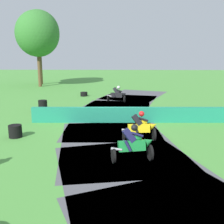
{
  "coord_description": "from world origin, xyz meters",
  "views": [
    {
      "loc": [
        0.54,
        -15.27,
        3.84
      ],
      "look_at": [
        0.09,
        -1.34,
        0.9
      ],
      "focal_mm": 42.81,
      "sensor_mm": 36.0,
      "label": 1
    }
  ],
  "objects_px": {
    "tire_stack_near": "(84,94)",
    "tire_stack_mid_a": "(43,106)",
    "motorcycle_chase_yellow": "(140,127)",
    "tire_stack_mid_b": "(15,131)",
    "motorcycle_lead_black": "(117,94)",
    "motorcycle_trailing_green": "(134,144)"
  },
  "relations": [
    {
      "from": "tire_stack_mid_a",
      "to": "tire_stack_mid_b",
      "type": "xyz_separation_m",
      "value": [
        0.42,
        -6.08,
        -0.1
      ]
    },
    {
      "from": "tire_stack_mid_b",
      "to": "motorcycle_trailing_green",
      "type": "bearing_deg",
      "value": -26.18
    },
    {
      "from": "tire_stack_near",
      "to": "tire_stack_mid_a",
      "type": "distance_m",
      "value": 7.58
    },
    {
      "from": "motorcycle_chase_yellow",
      "to": "motorcycle_trailing_green",
      "type": "distance_m",
      "value": 2.46
    },
    {
      "from": "tire_stack_near",
      "to": "tire_stack_mid_a",
      "type": "xyz_separation_m",
      "value": [
        -1.9,
        -7.34,
        0.2
      ]
    },
    {
      "from": "motorcycle_chase_yellow",
      "to": "motorcycle_lead_black",
      "type": "bearing_deg",
      "value": 96.5
    },
    {
      "from": "tire_stack_near",
      "to": "motorcycle_lead_black",
      "type": "bearing_deg",
      "value": -45.12
    },
    {
      "from": "tire_stack_mid_a",
      "to": "tire_stack_near",
      "type": "bearing_deg",
      "value": 75.5
    },
    {
      "from": "motorcycle_chase_yellow",
      "to": "tire_stack_near",
      "type": "distance_m",
      "value": 14.43
    },
    {
      "from": "tire_stack_near",
      "to": "tire_stack_mid_b",
      "type": "relative_size",
      "value": 1.09
    },
    {
      "from": "motorcycle_trailing_green",
      "to": "tire_stack_near",
      "type": "bearing_deg",
      "value": 104.1
    },
    {
      "from": "tire_stack_mid_b",
      "to": "motorcycle_lead_black",
      "type": "bearing_deg",
      "value": 64.72
    },
    {
      "from": "motorcycle_chase_yellow",
      "to": "tire_stack_near",
      "type": "xyz_separation_m",
      "value": [
        -4.48,
        13.71,
        -0.45
      ]
    },
    {
      "from": "motorcycle_chase_yellow",
      "to": "motorcycle_trailing_green",
      "type": "bearing_deg",
      "value": -99.99
    },
    {
      "from": "motorcycle_lead_black",
      "to": "motorcycle_trailing_green",
      "type": "height_order",
      "value": "motorcycle_lead_black"
    },
    {
      "from": "motorcycle_chase_yellow",
      "to": "tire_stack_near",
      "type": "bearing_deg",
      "value": 108.09
    },
    {
      "from": "motorcycle_trailing_green",
      "to": "tire_stack_mid_a",
      "type": "xyz_separation_m",
      "value": [
        -5.95,
        8.8,
        -0.25
      ]
    },
    {
      "from": "motorcycle_trailing_green",
      "to": "tire_stack_mid_b",
      "type": "relative_size",
      "value": 2.68
    },
    {
      "from": "motorcycle_chase_yellow",
      "to": "tire_stack_mid_b",
      "type": "distance_m",
      "value": 5.98
    },
    {
      "from": "motorcycle_lead_black",
      "to": "tire_stack_mid_b",
      "type": "bearing_deg",
      "value": -115.28
    },
    {
      "from": "motorcycle_lead_black",
      "to": "motorcycle_chase_yellow",
      "type": "distance_m",
      "value": 10.47
    },
    {
      "from": "motorcycle_lead_black",
      "to": "motorcycle_chase_yellow",
      "type": "height_order",
      "value": "motorcycle_lead_black"
    }
  ]
}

